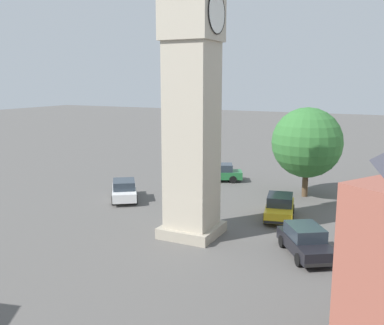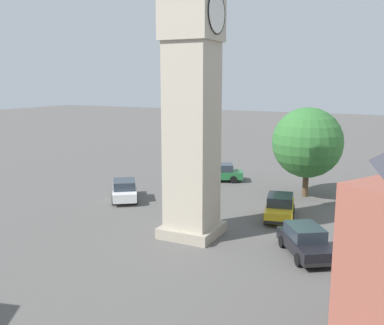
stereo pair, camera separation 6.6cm
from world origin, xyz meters
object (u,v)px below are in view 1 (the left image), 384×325
(car_white_side, at_px, (305,241))
(car_blue_kerb, at_px, (219,173))
(car_red_corner, at_px, (124,190))
(clock_tower, at_px, (192,32))
(car_silver_kerb, at_px, (280,207))
(tree, at_px, (307,143))

(car_white_side, bearing_deg, car_blue_kerb, 37.89)
(car_blue_kerb, bearing_deg, car_red_corner, 156.44)
(clock_tower, bearing_deg, car_silver_kerb, -35.09)
(clock_tower, height_order, car_white_side, clock_tower)
(car_blue_kerb, xyz_separation_m, car_red_corner, (-8.89, 3.87, 0.00))
(car_white_side, bearing_deg, car_silver_kerb, 27.51)
(car_red_corner, bearing_deg, car_white_side, -107.63)
(tree, bearing_deg, car_blue_kerb, 76.89)
(car_white_side, height_order, tree, tree)
(car_red_corner, bearing_deg, tree, -59.19)
(car_white_side, relative_size, tree, 0.64)
(car_red_corner, bearing_deg, car_blue_kerb, -23.56)
(car_silver_kerb, xyz_separation_m, car_white_side, (-5.37, -2.80, 0.00))
(car_silver_kerb, bearing_deg, car_white_side, -152.49)
(car_silver_kerb, bearing_deg, car_blue_kerb, 43.52)
(clock_tower, height_order, tree, clock_tower)
(car_blue_kerb, bearing_deg, car_white_side, -142.11)
(clock_tower, height_order, car_red_corner, clock_tower)
(clock_tower, distance_m, tree, 14.09)
(car_blue_kerb, bearing_deg, car_silver_kerb, -136.48)
(car_red_corner, distance_m, tree, 14.16)
(car_blue_kerb, distance_m, tree, 8.82)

